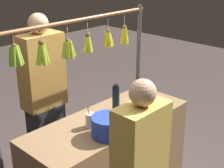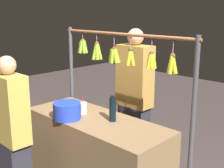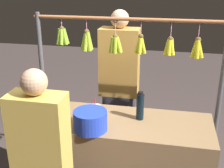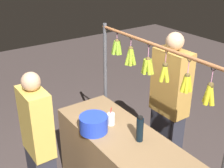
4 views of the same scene
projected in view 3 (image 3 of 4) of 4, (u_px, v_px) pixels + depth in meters
The scene contains 6 objects.
market_counter at pixel (119, 164), 2.74m from camera, with size 1.59×0.61×0.90m, color olive.
display_rack at pixel (124, 67), 2.80m from camera, with size 1.78×0.13×1.76m.
water_bottle at pixel (140, 106), 2.57m from camera, with size 0.07×0.07×0.26m.
blue_bucket at pixel (90, 121), 2.41m from camera, with size 0.27×0.27×0.16m, color blue.
drink_cup at pixel (96, 112), 2.61m from camera, with size 0.08×0.08×0.18m.
vendor_person at pixel (119, 91), 3.31m from camera, with size 0.42×0.23×1.75m.
Camera 3 is at (-0.39, 2.26, 2.12)m, focal length 47.85 mm.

